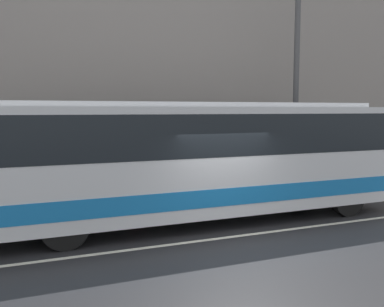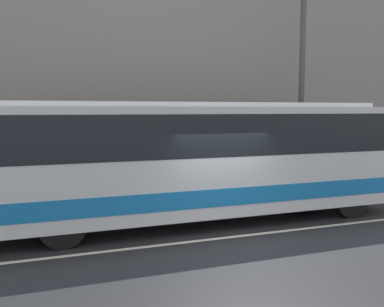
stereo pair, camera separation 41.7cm
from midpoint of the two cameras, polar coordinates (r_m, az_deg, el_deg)
The scene contains 7 objects.
ground_plane at distance 10.61m, azimuth 6.16°, elevation -11.06°, with size 60.00×60.00×0.00m, color #262628.
sidewalk at distance 15.33m, azimuth -2.72°, elevation -5.50°, with size 60.00×2.51×0.13m.
building_facade at distance 16.41m, azimuth -4.30°, elevation 10.31°, with size 60.00×0.35×9.04m.
lane_stripe at distance 10.61m, azimuth 6.16°, elevation -11.04°, with size 54.00×0.14×0.01m.
transit_bus at distance 11.67m, azimuth 1.34°, elevation -0.22°, with size 11.95×2.62×3.28m.
utility_pole_near at distance 17.08m, azimuth 15.13°, elevation 9.90°, with size 0.22×0.22×8.43m.
pedestrian_waiting at distance 15.04m, azimuth -6.04°, elevation -2.23°, with size 0.36×0.36×1.79m.
Camera 2 is at (-4.39, -9.13, 3.08)m, focal length 40.00 mm.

